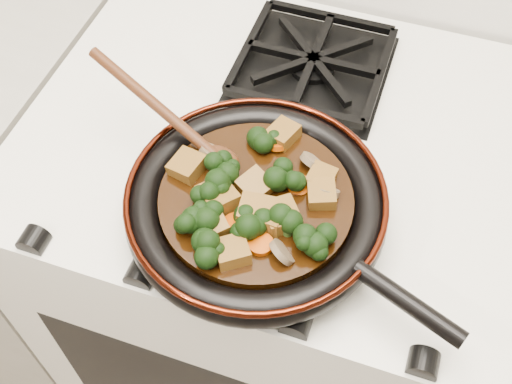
% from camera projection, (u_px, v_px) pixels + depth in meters
% --- Properties ---
extents(stove, '(0.76, 0.60, 0.90)m').
position_uv_depth(stove, '(277.00, 280.00, 1.30)').
color(stove, white).
rests_on(stove, ground).
extents(burner_grate_front, '(0.23, 0.23, 0.03)m').
position_uv_depth(burner_grate_front, '(254.00, 204.00, 0.84)').
color(burner_grate_front, black).
rests_on(burner_grate_front, stove).
extents(burner_grate_back, '(0.23, 0.23, 0.03)m').
position_uv_depth(burner_grate_back, '(313.00, 63.00, 1.00)').
color(burner_grate_back, black).
rests_on(burner_grate_back, stove).
extents(skillet, '(0.44, 0.33, 0.05)m').
position_uv_depth(skillet, '(257.00, 205.00, 0.80)').
color(skillet, black).
rests_on(skillet, burner_grate_front).
extents(braising_sauce, '(0.24, 0.24, 0.02)m').
position_uv_depth(braising_sauce, '(256.00, 202.00, 0.80)').
color(braising_sauce, black).
rests_on(braising_sauce, skillet).
extents(tofu_cube_0, '(0.04, 0.04, 0.02)m').
position_uv_depth(tofu_cube_0, '(321.00, 178.00, 0.80)').
color(tofu_cube_0, brown).
rests_on(tofu_cube_0, braising_sauce).
extents(tofu_cube_1, '(0.05, 0.05, 0.02)m').
position_uv_depth(tofu_cube_1, '(232.00, 252.00, 0.74)').
color(tofu_cube_1, brown).
rests_on(tofu_cube_1, braising_sauce).
extents(tofu_cube_2, '(0.05, 0.05, 0.03)m').
position_uv_depth(tofu_cube_2, '(269.00, 216.00, 0.77)').
color(tofu_cube_2, brown).
rests_on(tofu_cube_2, braising_sauce).
extents(tofu_cube_3, '(0.05, 0.04, 0.03)m').
position_uv_depth(tofu_cube_3, '(256.00, 212.00, 0.77)').
color(tofu_cube_3, brown).
rests_on(tofu_cube_3, braising_sauce).
extents(tofu_cube_4, '(0.06, 0.06, 0.03)m').
position_uv_depth(tofu_cube_4, '(218.00, 197.00, 0.78)').
color(tofu_cube_4, brown).
rests_on(tofu_cube_4, braising_sauce).
extents(tofu_cube_5, '(0.05, 0.05, 0.03)m').
position_uv_depth(tofu_cube_5, '(187.00, 166.00, 0.81)').
color(tofu_cube_5, brown).
rests_on(tofu_cube_5, braising_sauce).
extents(tofu_cube_6, '(0.05, 0.05, 0.02)m').
position_uv_depth(tofu_cube_6, '(322.00, 194.00, 0.79)').
color(tofu_cube_6, brown).
rests_on(tofu_cube_6, braising_sauce).
extents(tofu_cube_7, '(0.06, 0.06, 0.03)m').
position_uv_depth(tofu_cube_7, '(209.00, 225.00, 0.76)').
color(tofu_cube_7, brown).
rests_on(tofu_cube_7, braising_sauce).
extents(tofu_cube_8, '(0.06, 0.06, 0.02)m').
position_uv_depth(tofu_cube_8, '(281.00, 216.00, 0.77)').
color(tofu_cube_8, brown).
rests_on(tofu_cube_8, braising_sauce).
extents(tofu_cube_9, '(0.05, 0.05, 0.02)m').
position_uv_depth(tofu_cube_9, '(283.00, 134.00, 0.84)').
color(tofu_cube_9, brown).
rests_on(tofu_cube_9, braising_sauce).
extents(tofu_cube_10, '(0.05, 0.05, 0.03)m').
position_uv_depth(tofu_cube_10, '(255.00, 186.00, 0.79)').
color(tofu_cube_10, brown).
rests_on(tofu_cube_10, braising_sauce).
extents(broccoli_floret_0, '(0.08, 0.09, 0.06)m').
position_uv_depth(broccoli_floret_0, '(250.00, 228.00, 0.76)').
color(broccoli_floret_0, black).
rests_on(broccoli_floret_0, braising_sauce).
extents(broccoli_floret_1, '(0.09, 0.09, 0.06)m').
position_uv_depth(broccoli_floret_1, '(287.00, 178.00, 0.80)').
color(broccoli_floret_1, black).
rests_on(broccoli_floret_1, braising_sauce).
extents(broccoli_floret_2, '(0.09, 0.08, 0.07)m').
position_uv_depth(broccoli_floret_2, '(209.00, 249.00, 0.74)').
color(broccoli_floret_2, black).
rests_on(broccoli_floret_2, braising_sauce).
extents(broccoli_floret_3, '(0.07, 0.07, 0.05)m').
position_uv_depth(broccoli_floret_3, '(211.00, 193.00, 0.78)').
color(broccoli_floret_3, black).
rests_on(broccoli_floret_3, braising_sauce).
extents(broccoli_floret_4, '(0.08, 0.09, 0.07)m').
position_uv_depth(broccoli_floret_4, '(222.00, 169.00, 0.80)').
color(broccoli_floret_4, black).
rests_on(broccoli_floret_4, braising_sauce).
extents(broccoli_floret_5, '(0.08, 0.09, 0.07)m').
position_uv_depth(broccoli_floret_5, '(197.00, 221.00, 0.76)').
color(broccoli_floret_5, black).
rests_on(broccoli_floret_5, braising_sauce).
extents(broccoli_floret_6, '(0.07, 0.08, 0.06)m').
position_uv_depth(broccoli_floret_6, '(264.00, 139.00, 0.84)').
color(broccoli_floret_6, black).
rests_on(broccoli_floret_6, braising_sauce).
extents(broccoli_floret_7, '(0.08, 0.07, 0.06)m').
position_uv_depth(broccoli_floret_7, '(205.00, 217.00, 0.76)').
color(broccoli_floret_7, black).
rests_on(broccoli_floret_7, braising_sauce).
extents(broccoli_floret_8, '(0.07, 0.07, 0.06)m').
position_uv_depth(broccoli_floret_8, '(314.00, 243.00, 0.74)').
color(broccoli_floret_8, black).
rests_on(broccoli_floret_8, braising_sauce).
extents(broccoli_floret_9, '(0.08, 0.08, 0.06)m').
position_uv_depth(broccoli_floret_9, '(288.00, 228.00, 0.75)').
color(broccoli_floret_9, black).
rests_on(broccoli_floret_9, braising_sauce).
extents(carrot_coin_0, '(0.03, 0.03, 0.01)m').
position_uv_depth(carrot_coin_0, '(259.00, 185.00, 0.80)').
color(carrot_coin_0, '#BD4405').
rests_on(carrot_coin_0, braising_sauce).
extents(carrot_coin_1, '(0.03, 0.03, 0.01)m').
position_uv_depth(carrot_coin_1, '(261.00, 244.00, 0.75)').
color(carrot_coin_1, '#BD4405').
rests_on(carrot_coin_1, braising_sauce).
extents(carrot_coin_2, '(0.03, 0.03, 0.02)m').
position_uv_depth(carrot_coin_2, '(298.00, 185.00, 0.80)').
color(carrot_coin_2, '#BD4405').
rests_on(carrot_coin_2, braising_sauce).
extents(carrot_coin_3, '(0.03, 0.03, 0.02)m').
position_uv_depth(carrot_coin_3, '(234.00, 222.00, 0.77)').
color(carrot_coin_3, '#BD4405').
rests_on(carrot_coin_3, braising_sauce).
extents(carrot_coin_4, '(0.03, 0.03, 0.02)m').
position_uv_depth(carrot_coin_4, '(232.00, 255.00, 0.74)').
color(carrot_coin_4, '#BD4405').
rests_on(carrot_coin_4, braising_sauce).
extents(carrot_coin_5, '(0.03, 0.03, 0.02)m').
position_uv_depth(carrot_coin_5, '(277.00, 145.00, 0.84)').
color(carrot_coin_5, '#BD4405').
rests_on(carrot_coin_5, braising_sauce).
extents(mushroom_slice_0, '(0.03, 0.03, 0.03)m').
position_uv_depth(mushroom_slice_0, '(327.00, 192.00, 0.79)').
color(mushroom_slice_0, brown).
rests_on(mushroom_slice_0, braising_sauce).
extents(mushroom_slice_1, '(0.04, 0.04, 0.03)m').
position_uv_depth(mushroom_slice_1, '(312.00, 161.00, 0.82)').
color(mushroom_slice_1, brown).
rests_on(mushroom_slice_1, braising_sauce).
extents(mushroom_slice_2, '(0.04, 0.04, 0.02)m').
position_uv_depth(mushroom_slice_2, '(211.00, 152.00, 0.83)').
color(mushroom_slice_2, brown).
rests_on(mushroom_slice_2, braising_sauce).
extents(mushroom_slice_3, '(0.04, 0.04, 0.03)m').
position_uv_depth(mushroom_slice_3, '(282.00, 252.00, 0.74)').
color(mushroom_slice_3, brown).
rests_on(mushroom_slice_3, braising_sauce).
extents(wooden_spoon, '(0.14, 0.07, 0.22)m').
position_uv_depth(wooden_spoon, '(184.00, 129.00, 0.83)').
color(wooden_spoon, '#46210F').
rests_on(wooden_spoon, braising_sauce).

